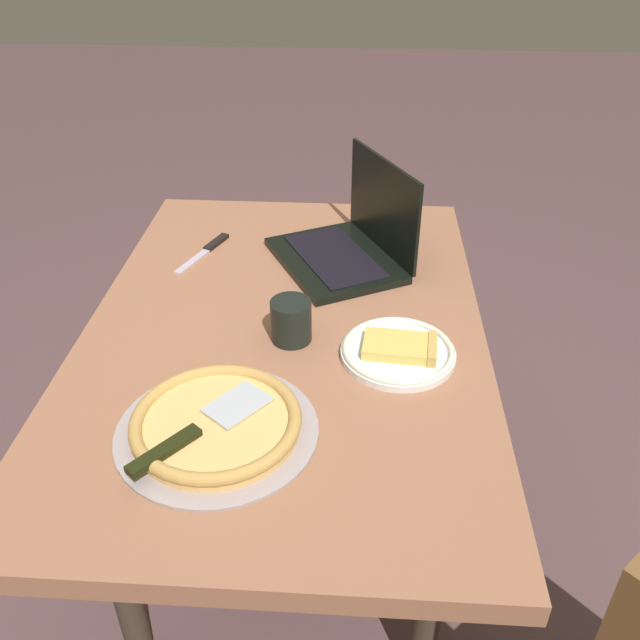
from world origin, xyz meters
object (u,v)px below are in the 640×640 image
pizza_tray (216,424)px  dining_table (286,358)px  laptop (350,242)px  table_knife (208,249)px  pizza_plate (399,351)px  drink_cup (291,320)px

pizza_tray → dining_table: bearing=166.4°
laptop → dining_table: bearing=-24.0°
laptop → pizza_tray: (0.60, -0.20, -0.03)m
laptop → pizza_tray: laptop is taller
dining_table → table_knife: (-0.31, -0.22, 0.09)m
dining_table → pizza_plate: pizza_plate is taller
drink_cup → pizza_plate: bearing=77.9°
dining_table → laptop: bearing=156.0°
pizza_plate → pizza_tray: 0.38m
table_knife → pizza_plate: bearing=48.4°
dining_table → drink_cup: size_ratio=14.07×
laptop → drink_cup: size_ratio=4.55×
pizza_plate → drink_cup: drink_cup is taller
dining_table → table_knife: size_ratio=5.99×
dining_table → pizza_plate: bearing=67.9°
dining_table → pizza_tray: size_ratio=3.62×
table_knife → drink_cup: 0.43m
table_knife → drink_cup: (0.36, 0.24, 0.04)m
laptop → pizza_plate: laptop is taller
pizza_tray → table_knife: size_ratio=1.66×
dining_table → pizza_plate: size_ratio=5.54×
drink_cup → table_knife: bearing=-145.9°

